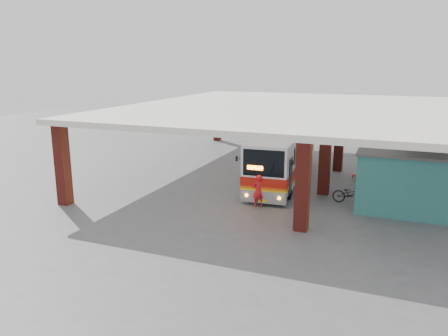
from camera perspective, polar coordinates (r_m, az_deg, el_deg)
The scene contains 8 objects.
ground at distance 23.71m, azimuth 4.41°, elevation -4.55°, with size 90.00×90.00×0.00m, color #515154.
brick_columns at distance 27.53m, azimuth 10.50°, elevation 2.51°, with size 20.10×21.60×4.35m.
canopy_roof at distance 28.83m, azimuth 9.49°, elevation 7.72°, with size 21.00×23.00×0.30m, color silver.
shop_building at distance 26.18m, azimuth 23.08°, elevation -0.32°, with size 5.20×8.20×3.11m.
coach_bus at distance 28.13m, azimuth 7.80°, elevation 1.85°, with size 3.24×11.86×3.41m.
motorcycle at distance 24.31m, azimuth 16.33°, elevation -3.31°, with size 0.70×2.01×1.06m, color black.
pedestrian at distance 22.86m, azimuth 4.52°, elevation -2.98°, with size 0.63×0.41×1.73m, color red.
red_chair at distance 29.62m, azimuth 16.92°, elevation -0.70°, with size 0.45×0.45×0.75m.
Camera 1 is at (6.70, -21.51, 7.40)m, focal length 35.00 mm.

